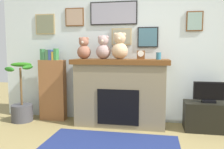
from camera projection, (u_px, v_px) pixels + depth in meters
back_wall at (139, 49)px, 4.12m from camera, size 5.20×0.15×2.60m
fireplace at (120, 92)px, 3.93m from camera, size 1.61×0.58×1.13m
bookshelf at (53, 88)px, 4.22m from camera, size 0.47×0.16×1.31m
potted_plant at (22, 105)px, 4.15m from camera, size 0.49×0.53×1.06m
tv_stand at (208, 116)px, 3.67m from camera, size 0.73×0.40×0.46m
television at (209, 93)px, 3.63m from camera, size 0.48×0.14×0.33m
area_rug at (110, 146)px, 3.07m from camera, size 1.85×1.09×0.01m
candle_jar at (159, 56)px, 3.73m from camera, size 0.08×0.08×0.12m
mantel_clock at (141, 55)px, 3.78m from camera, size 0.13×0.09×0.15m
teddy_bear_tan at (84, 49)px, 3.95m from camera, size 0.23×0.23×0.38m
teddy_bear_cream at (103, 48)px, 3.89m from camera, size 0.25×0.25×0.40m
teddy_bear_brown at (120, 47)px, 3.83m from camera, size 0.28×0.28×0.45m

